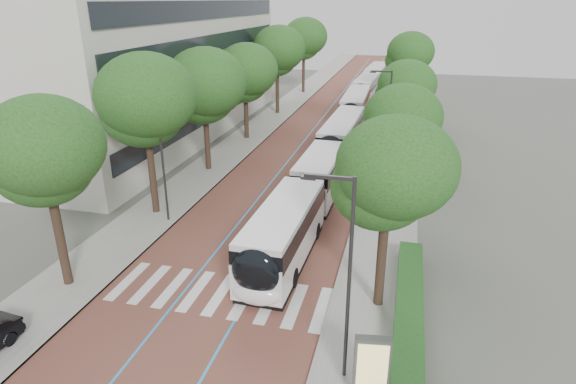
% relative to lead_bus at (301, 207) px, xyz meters
% --- Properties ---
extents(ground, '(160.00, 160.00, 0.00)m').
position_rel_lead_bus_xyz_m(ground, '(-2.49, -8.71, -1.63)').
color(ground, '#51544C').
rests_on(ground, ground).
extents(road, '(11.00, 140.00, 0.02)m').
position_rel_lead_bus_xyz_m(road, '(-2.49, 31.29, -1.62)').
color(road, brown).
rests_on(road, ground).
extents(sidewalk_left, '(4.00, 140.00, 0.12)m').
position_rel_lead_bus_xyz_m(sidewalk_left, '(-9.99, 31.29, -1.57)').
color(sidewalk_left, gray).
rests_on(sidewalk_left, ground).
extents(sidewalk_right, '(4.00, 140.00, 0.12)m').
position_rel_lead_bus_xyz_m(sidewalk_right, '(5.01, 31.29, -1.57)').
color(sidewalk_right, gray).
rests_on(sidewalk_right, ground).
extents(kerb_left, '(0.20, 140.00, 0.14)m').
position_rel_lead_bus_xyz_m(kerb_left, '(-8.09, 31.29, -1.57)').
color(kerb_left, gray).
rests_on(kerb_left, ground).
extents(kerb_right, '(0.20, 140.00, 0.14)m').
position_rel_lead_bus_xyz_m(kerb_right, '(3.11, 31.29, -1.57)').
color(kerb_right, gray).
rests_on(kerb_right, ground).
extents(zebra_crossing, '(10.55, 3.60, 0.01)m').
position_rel_lead_bus_xyz_m(zebra_crossing, '(-2.29, -7.71, -1.60)').
color(zebra_crossing, silver).
rests_on(zebra_crossing, ground).
extents(lane_line_left, '(0.12, 126.00, 0.01)m').
position_rel_lead_bus_xyz_m(lane_line_left, '(-4.09, 31.29, -1.60)').
color(lane_line_left, '#2A8ED5').
rests_on(lane_line_left, road).
extents(lane_line_right, '(0.12, 126.00, 0.01)m').
position_rel_lead_bus_xyz_m(lane_line_right, '(-0.89, 31.29, -1.60)').
color(lane_line_right, '#2A8ED5').
rests_on(lane_line_right, road).
extents(office_building, '(18.11, 40.00, 14.00)m').
position_rel_lead_bus_xyz_m(office_building, '(-21.96, 19.29, 5.37)').
color(office_building, beige).
rests_on(office_building, ground).
extents(hedge, '(1.20, 14.00, 0.80)m').
position_rel_lead_bus_xyz_m(hedge, '(6.61, -8.71, -1.11)').
color(hedge, '#184417').
rests_on(hedge, sidewalk_right).
extents(streetlight_near, '(1.82, 0.20, 8.00)m').
position_rel_lead_bus_xyz_m(streetlight_near, '(4.13, -11.71, 3.19)').
color(streetlight_near, '#2D2D2F').
rests_on(streetlight_near, sidewalk_right).
extents(streetlight_far, '(1.82, 0.20, 8.00)m').
position_rel_lead_bus_xyz_m(streetlight_far, '(4.13, 13.29, 3.19)').
color(streetlight_far, '#2D2D2F').
rests_on(streetlight_far, sidewalk_right).
extents(lamp_post_left, '(0.14, 0.14, 8.00)m').
position_rel_lead_bus_xyz_m(lamp_post_left, '(-8.59, -0.71, 2.49)').
color(lamp_post_left, '#2D2D2F').
rests_on(lamp_post_left, sidewalk_left).
extents(trees_left, '(6.44, 60.87, 10.35)m').
position_rel_lead_bus_xyz_m(trees_left, '(-9.99, 18.61, 5.39)').
color(trees_left, black).
rests_on(trees_left, ground).
extents(trees_right, '(5.60, 47.34, 9.24)m').
position_rel_lead_bus_xyz_m(trees_right, '(5.21, 15.16, 4.50)').
color(trees_right, black).
rests_on(trees_right, ground).
extents(lead_bus, '(2.97, 18.45, 3.20)m').
position_rel_lead_bus_xyz_m(lead_bus, '(0.00, 0.00, 0.00)').
color(lead_bus, black).
rests_on(lead_bus, ground).
extents(bus_queued_0, '(2.86, 12.46, 3.20)m').
position_rel_lead_bus_xyz_m(bus_queued_0, '(0.09, 16.55, -0.00)').
color(bus_queued_0, silver).
rests_on(bus_queued_0, ground).
extents(bus_queued_1, '(2.75, 12.44, 3.20)m').
position_rel_lead_bus_xyz_m(bus_queued_1, '(-0.21, 29.99, -0.00)').
color(bus_queued_1, silver).
rests_on(bus_queued_1, ground).
extents(bus_queued_2, '(3.09, 12.50, 3.20)m').
position_rel_lead_bus_xyz_m(bus_queued_2, '(-0.14, 42.79, -0.00)').
color(bus_queued_2, silver).
rests_on(bus_queued_2, ground).
extents(bus_queued_3, '(3.13, 12.51, 3.20)m').
position_rel_lead_bus_xyz_m(bus_queued_3, '(0.24, 55.18, -0.00)').
color(bus_queued_3, silver).
rests_on(bus_queued_3, ground).
extents(ad_panel, '(1.29, 0.56, 2.60)m').
position_rel_lead_bus_xyz_m(ad_panel, '(5.34, -12.62, -0.14)').
color(ad_panel, '#59595B').
rests_on(ad_panel, sidewalk_right).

